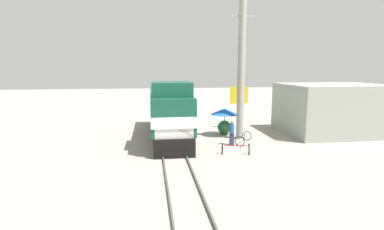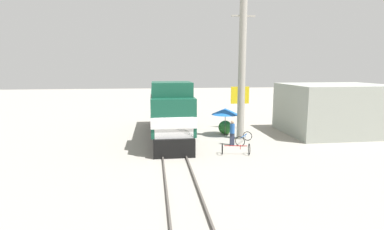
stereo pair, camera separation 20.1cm
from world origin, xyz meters
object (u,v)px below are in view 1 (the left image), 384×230
(vendor_umbrella, at_px, (225,111))
(utility_pole, at_px, (241,70))
(person_bystander, at_px, (232,131))
(bicycle_spare, at_px, (236,149))
(bicycle, at_px, (243,138))
(billboard_sign, at_px, (239,98))
(locomotive, at_px, (169,113))

(vendor_umbrella, bearing_deg, utility_pole, -51.66)
(person_bystander, xyz_separation_m, bicycle_spare, (-0.39, -2.35, -0.62))
(utility_pole, bearing_deg, bicycle, -96.43)
(utility_pole, height_order, billboard_sign, utility_pole)
(bicycle, xyz_separation_m, bicycle_spare, (-1.37, -2.71, 0.00))
(vendor_umbrella, bearing_deg, locomotive, 179.98)
(bicycle, bearing_deg, locomotive, 6.93)
(utility_pole, height_order, bicycle_spare, utility_pole)
(person_bystander, bearing_deg, billboard_sign, 69.06)
(locomotive, height_order, person_bystander, locomotive)
(utility_pole, bearing_deg, locomotive, 167.79)
(billboard_sign, relative_size, bicycle, 1.92)
(vendor_umbrella, distance_m, bicycle, 3.25)
(vendor_umbrella, height_order, bicycle, vendor_umbrella)
(bicycle, bearing_deg, billboard_sign, -68.93)
(utility_pole, bearing_deg, bicycle_spare, -110.08)
(locomotive, relative_size, utility_pole, 1.17)
(utility_pole, xyz_separation_m, bicycle_spare, (-1.54, -4.23, -4.94))
(person_bystander, bearing_deg, vendor_umbrella, 85.90)
(person_bystander, bearing_deg, utility_pole, 58.28)
(locomotive, height_order, bicycle_spare, locomotive)
(utility_pole, xyz_separation_m, vendor_umbrella, (-0.94, 1.19, -3.31))
(bicycle, bearing_deg, person_bystander, 53.73)
(vendor_umbrella, xyz_separation_m, person_bystander, (-0.22, -3.06, -1.01))
(locomotive, bearing_deg, billboard_sign, 22.88)
(locomotive, distance_m, person_bystander, 5.40)
(bicycle_spare, bearing_deg, vendor_umbrella, 3.62)
(person_bystander, bearing_deg, bicycle, 19.84)
(vendor_umbrella, xyz_separation_m, bicycle, (0.77, -2.71, -1.63))
(billboard_sign, bearing_deg, person_bystander, -110.94)
(billboard_sign, distance_m, person_bystander, 6.50)
(bicycle, relative_size, bicycle_spare, 1.07)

